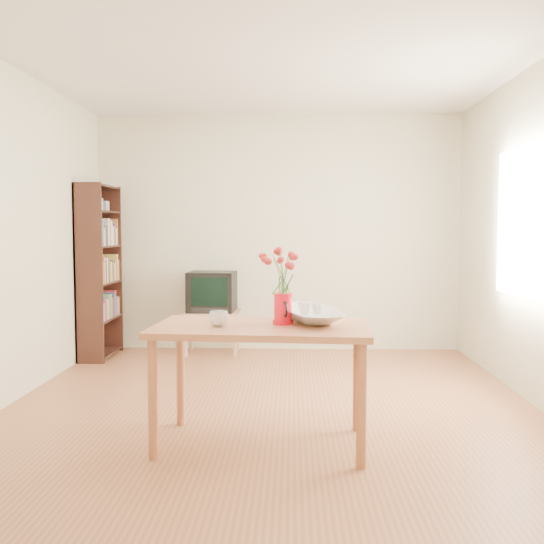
{
  "coord_description": "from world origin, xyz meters",
  "views": [
    {
      "loc": [
        0.16,
        -4.48,
        1.33
      ],
      "look_at": [
        0.0,
        0.3,
        1.0
      ],
      "focal_mm": 40.0,
      "sensor_mm": 36.0,
      "label": 1
    }
  ],
  "objects_px": {
    "pitcher": "(283,310)",
    "mug": "(219,319)",
    "television": "(212,291)",
    "table": "(262,339)",
    "bowl": "(311,285)"
  },
  "relations": [
    {
      "from": "pitcher",
      "to": "mug",
      "type": "bearing_deg",
      "value": -176.93
    },
    {
      "from": "mug",
      "to": "television",
      "type": "xyz_separation_m",
      "value": [
        -0.41,
        2.84,
        -0.12
      ]
    },
    {
      "from": "table",
      "to": "television",
      "type": "xyz_separation_m",
      "value": [
        -0.67,
        2.78,
        0.02
      ]
    },
    {
      "from": "television",
      "to": "pitcher",
      "type": "bearing_deg",
      "value": -71.17
    },
    {
      "from": "mug",
      "to": "bowl",
      "type": "relative_size",
      "value": 0.24
    },
    {
      "from": "mug",
      "to": "television",
      "type": "distance_m",
      "value": 2.87
    },
    {
      "from": "television",
      "to": "table",
      "type": "bearing_deg",
      "value": -73.93
    },
    {
      "from": "mug",
      "to": "bowl",
      "type": "xyz_separation_m",
      "value": [
        0.56,
        0.24,
        0.19
      ]
    },
    {
      "from": "pitcher",
      "to": "bowl",
      "type": "relative_size",
      "value": 0.42
    },
    {
      "from": "mug",
      "to": "television",
      "type": "relative_size",
      "value": 0.23
    },
    {
      "from": "pitcher",
      "to": "bowl",
      "type": "xyz_separation_m",
      "value": [
        0.17,
        0.13,
        0.14
      ]
    },
    {
      "from": "bowl",
      "to": "table",
      "type": "bearing_deg",
      "value": -149.38
    },
    {
      "from": "table",
      "to": "pitcher",
      "type": "distance_m",
      "value": 0.22
    },
    {
      "from": "pitcher",
      "to": "television",
      "type": "height_order",
      "value": "pitcher"
    },
    {
      "from": "pitcher",
      "to": "bowl",
      "type": "height_order",
      "value": "bowl"
    }
  ]
}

